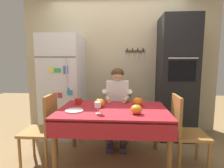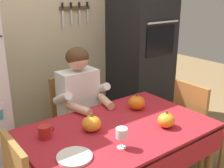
{
  "view_description": "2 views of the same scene",
  "coord_description": "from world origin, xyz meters",
  "px_view_note": "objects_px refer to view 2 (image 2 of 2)",
  "views": [
    {
      "loc": [
        0.14,
        -2.11,
        1.35
      ],
      "look_at": [
        -0.02,
        0.28,
        1.04
      ],
      "focal_mm": 28.08,
      "sensor_mm": 36.0,
      "label": 1
    },
    {
      "loc": [
        -1.18,
        -1.37,
        1.72
      ],
      "look_at": [
        0.03,
        0.22,
        1.05
      ],
      "focal_mm": 44.67,
      "sensor_mm": 36.0,
      "label": 2
    }
  ],
  "objects_px": {
    "chair_right_side": "(195,124)",
    "pumpkin_small": "(166,120)",
    "chair_behind_person": "(73,118)",
    "wine_glass": "(122,134)",
    "dining_table": "(120,138)",
    "coffee_mug": "(45,132)",
    "serving_tray": "(74,157)",
    "wall_oven": "(141,50)",
    "pumpkin_medium": "(92,123)",
    "pumpkin_large": "(137,103)",
    "seated_person": "(82,103)"
  },
  "relations": [
    {
      "from": "chair_behind_person",
      "to": "coffee_mug",
      "type": "distance_m",
      "value": 0.84
    },
    {
      "from": "coffee_mug",
      "to": "wine_glass",
      "type": "bearing_deg",
      "value": -51.04
    },
    {
      "from": "wine_glass",
      "to": "pumpkin_medium",
      "type": "relative_size",
      "value": 1.01
    },
    {
      "from": "dining_table",
      "to": "wine_glass",
      "type": "distance_m",
      "value": 0.33
    },
    {
      "from": "dining_table",
      "to": "serving_tray",
      "type": "bearing_deg",
      "value": -164.6
    },
    {
      "from": "seated_person",
      "to": "coffee_mug",
      "type": "xyz_separation_m",
      "value": [
        -0.54,
        -0.39,
        0.05
      ]
    },
    {
      "from": "chair_behind_person",
      "to": "coffee_mug",
      "type": "relative_size",
      "value": 7.98
    },
    {
      "from": "seated_person",
      "to": "pumpkin_large",
      "type": "distance_m",
      "value": 0.51
    },
    {
      "from": "seated_person",
      "to": "wine_glass",
      "type": "distance_m",
      "value": 0.85
    },
    {
      "from": "chair_behind_person",
      "to": "coffee_mug",
      "type": "height_order",
      "value": "chair_behind_person"
    },
    {
      "from": "wall_oven",
      "to": "pumpkin_large",
      "type": "xyz_separation_m",
      "value": [
        -0.71,
        -0.73,
        -0.25
      ]
    },
    {
      "from": "wall_oven",
      "to": "pumpkin_medium",
      "type": "height_order",
      "value": "wall_oven"
    },
    {
      "from": "pumpkin_medium",
      "to": "chair_behind_person",
      "type": "bearing_deg",
      "value": 71.97
    },
    {
      "from": "dining_table",
      "to": "coffee_mug",
      "type": "height_order",
      "value": "coffee_mug"
    },
    {
      "from": "coffee_mug",
      "to": "pumpkin_medium",
      "type": "distance_m",
      "value": 0.34
    },
    {
      "from": "pumpkin_large",
      "to": "pumpkin_small",
      "type": "distance_m",
      "value": 0.39
    },
    {
      "from": "chair_behind_person",
      "to": "seated_person",
      "type": "xyz_separation_m",
      "value": [
        -0.0,
        -0.19,
        0.23
      ]
    },
    {
      "from": "chair_behind_person",
      "to": "pumpkin_medium",
      "type": "height_order",
      "value": "chair_behind_person"
    },
    {
      "from": "chair_right_side",
      "to": "pumpkin_large",
      "type": "bearing_deg",
      "value": 159.42
    },
    {
      "from": "wine_glass",
      "to": "pumpkin_small",
      "type": "bearing_deg",
      "value": 3.16
    },
    {
      "from": "dining_table",
      "to": "pumpkin_large",
      "type": "xyz_separation_m",
      "value": [
        0.34,
        0.19,
        0.14
      ]
    },
    {
      "from": "dining_table",
      "to": "pumpkin_medium",
      "type": "bearing_deg",
      "value": 151.01
    },
    {
      "from": "chair_right_side",
      "to": "pumpkin_small",
      "type": "bearing_deg",
      "value": -164.42
    },
    {
      "from": "wine_glass",
      "to": "pumpkin_medium",
      "type": "height_order",
      "value": "wine_glass"
    },
    {
      "from": "wall_oven",
      "to": "coffee_mug",
      "type": "distance_m",
      "value": 1.73
    },
    {
      "from": "serving_tray",
      "to": "pumpkin_medium",
      "type": "bearing_deg",
      "value": 39.71
    },
    {
      "from": "chair_right_side",
      "to": "wall_oven",
      "type": "bearing_deg",
      "value": 80.98
    },
    {
      "from": "wine_glass",
      "to": "pumpkin_large",
      "type": "distance_m",
      "value": 0.65
    },
    {
      "from": "chair_behind_person",
      "to": "serving_tray",
      "type": "height_order",
      "value": "chair_behind_person"
    },
    {
      "from": "chair_right_side",
      "to": "serving_tray",
      "type": "height_order",
      "value": "chair_right_side"
    },
    {
      "from": "pumpkin_small",
      "to": "serving_tray",
      "type": "bearing_deg",
      "value": 175.57
    },
    {
      "from": "chair_right_side",
      "to": "pumpkin_small",
      "type": "distance_m",
      "value": 0.69
    },
    {
      "from": "chair_right_side",
      "to": "wine_glass",
      "type": "bearing_deg",
      "value": -169.59
    },
    {
      "from": "coffee_mug",
      "to": "pumpkin_large",
      "type": "height_order",
      "value": "pumpkin_large"
    },
    {
      "from": "dining_table",
      "to": "pumpkin_small",
      "type": "distance_m",
      "value": 0.37
    },
    {
      "from": "coffee_mug",
      "to": "dining_table",
      "type": "bearing_deg",
      "value": -22.66
    },
    {
      "from": "chair_behind_person",
      "to": "pumpkin_small",
      "type": "bearing_deg",
      "value": -75.53
    },
    {
      "from": "coffee_mug",
      "to": "pumpkin_small",
      "type": "relative_size",
      "value": 0.88
    },
    {
      "from": "dining_table",
      "to": "seated_person",
      "type": "xyz_separation_m",
      "value": [
        0.04,
        0.6,
        0.08
      ]
    },
    {
      "from": "seated_person",
      "to": "chair_behind_person",
      "type": "bearing_deg",
      "value": 90.0
    },
    {
      "from": "wine_glass",
      "to": "pumpkin_large",
      "type": "relative_size",
      "value": 0.98
    },
    {
      "from": "pumpkin_medium",
      "to": "coffee_mug",
      "type": "bearing_deg",
      "value": 161.38
    },
    {
      "from": "coffee_mug",
      "to": "pumpkin_small",
      "type": "distance_m",
      "value": 0.89
    },
    {
      "from": "dining_table",
      "to": "serving_tray",
      "type": "xyz_separation_m",
      "value": [
        -0.47,
        -0.13,
        0.09
      ]
    },
    {
      "from": "wall_oven",
      "to": "seated_person",
      "type": "xyz_separation_m",
      "value": [
        -1.01,
        -0.32,
        -0.31
      ]
    },
    {
      "from": "dining_table",
      "to": "pumpkin_large",
      "type": "bearing_deg",
      "value": 30.08
    },
    {
      "from": "seated_person",
      "to": "serving_tray",
      "type": "bearing_deg",
      "value": -124.53
    },
    {
      "from": "wine_glass",
      "to": "pumpkin_medium",
      "type": "xyz_separation_m",
      "value": [
        -0.02,
        0.32,
        -0.05
      ]
    },
    {
      "from": "dining_table",
      "to": "serving_tray",
      "type": "distance_m",
      "value": 0.49
    },
    {
      "from": "chair_behind_person",
      "to": "wine_glass",
      "type": "height_order",
      "value": "chair_behind_person"
    }
  ]
}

